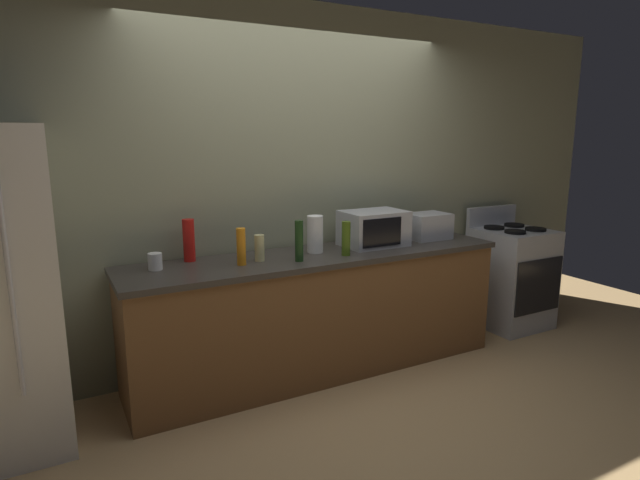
{
  "coord_description": "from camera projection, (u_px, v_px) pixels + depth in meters",
  "views": [
    {
      "loc": [
        -1.73,
        -2.81,
        1.75
      ],
      "look_at": [
        0.0,
        0.4,
        1.0
      ],
      "focal_mm": 29.07,
      "sensor_mm": 36.0,
      "label": 1
    }
  ],
  "objects": [
    {
      "name": "ground_plane",
      "position": [
        347.0,
        392.0,
        3.58
      ],
      "size": [
        8.0,
        8.0,
        0.0
      ],
      "primitive_type": "plane",
      "color": "tan"
    },
    {
      "name": "back_wall",
      "position": [
        295.0,
        186.0,
        4.0
      ],
      "size": [
        6.4,
        0.1,
        2.7
      ],
      "primitive_type": "cube",
      "color": "gray",
      "rests_on": "ground_plane"
    },
    {
      "name": "counter_run",
      "position": [
        320.0,
        312.0,
        3.83
      ],
      "size": [
        2.84,
        0.64,
        0.9
      ],
      "color": "brown",
      "rests_on": "ground_plane"
    },
    {
      "name": "stove_range",
      "position": [
        511.0,
        277.0,
        4.76
      ],
      "size": [
        0.6,
        0.61,
        1.08
      ],
      "color": "#B7BABF",
      "rests_on": "ground_plane"
    },
    {
      "name": "microwave",
      "position": [
        374.0,
        228.0,
        3.99
      ],
      "size": [
        0.48,
        0.35,
        0.27
      ],
      "color": "#B7BABF",
      "rests_on": "counter_run"
    },
    {
      "name": "toaster_oven",
      "position": [
        427.0,
        226.0,
        4.26
      ],
      "size": [
        0.34,
        0.26,
        0.21
      ],
      "primitive_type": "cube",
      "color": "#B7BABF",
      "rests_on": "counter_run"
    },
    {
      "name": "paper_towel_roll",
      "position": [
        315.0,
        234.0,
        3.75
      ],
      "size": [
        0.12,
        0.12,
        0.27
      ],
      "primitive_type": "cylinder",
      "color": "white",
      "rests_on": "counter_run"
    },
    {
      "name": "bottle_wine",
      "position": [
        299.0,
        241.0,
        3.49
      ],
      "size": [
        0.06,
        0.06,
        0.28
      ],
      "primitive_type": "cylinder",
      "color": "#1E3F19",
      "rests_on": "counter_run"
    },
    {
      "name": "bottle_dish_soap",
      "position": [
        241.0,
        247.0,
        3.39
      ],
      "size": [
        0.06,
        0.06,
        0.25
      ],
      "primitive_type": "cylinder",
      "color": "orange",
      "rests_on": "counter_run"
    },
    {
      "name": "bottle_hot_sauce",
      "position": [
        189.0,
        240.0,
        3.49
      ],
      "size": [
        0.08,
        0.08,
        0.29
      ],
      "primitive_type": "cylinder",
      "color": "red",
      "rests_on": "counter_run"
    },
    {
      "name": "bottle_vinegar",
      "position": [
        259.0,
        248.0,
        3.51
      ],
      "size": [
        0.07,
        0.07,
        0.18
      ],
      "primitive_type": "cylinder",
      "color": "beige",
      "rests_on": "counter_run"
    },
    {
      "name": "bottle_olive_oil",
      "position": [
        346.0,
        239.0,
        3.66
      ],
      "size": [
        0.06,
        0.06,
        0.24
      ],
      "primitive_type": "cylinder",
      "color": "#4C6B19",
      "rests_on": "counter_run"
    },
    {
      "name": "mug_white",
      "position": [
        155.0,
        262.0,
        3.28
      ],
      "size": [
        0.09,
        0.09,
        0.11
      ],
      "primitive_type": "cylinder",
      "color": "white",
      "rests_on": "counter_run"
    }
  ]
}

